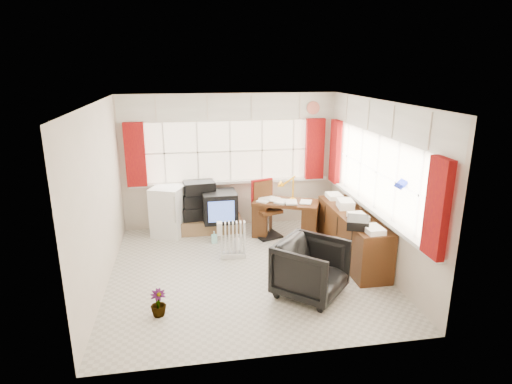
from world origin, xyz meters
TOP-DOWN VIEW (x-y plane):
  - ground at (0.00, 0.00)m, footprint 4.00×4.00m
  - room_walls at (0.00, 0.00)m, footprint 4.00×4.00m
  - window_back at (0.00, 1.94)m, footprint 3.70×0.12m
  - window_right at (1.94, 0.00)m, footprint 0.12×3.70m
  - curtains at (0.92, 0.93)m, footprint 3.83×3.83m
  - overhead_cabinets at (0.98, 0.98)m, footprint 3.98×3.98m
  - desk at (0.91, 1.24)m, footprint 1.28×0.98m
  - desk_lamp at (1.05, 1.33)m, footprint 0.16×0.13m
  - task_chair at (0.54, 1.39)m, footprint 0.54×0.56m
  - office_chair at (0.75, -0.83)m, footprint 1.17×1.17m
  - radiator at (-0.14, 0.50)m, footprint 0.42×0.19m
  - credenza at (1.73, 0.20)m, footprint 0.50×2.00m
  - file_tray at (1.57, -0.37)m, footprint 0.43×0.48m
  - tv_bench at (-0.55, 1.72)m, footprint 1.40×0.50m
  - crt_tv at (-0.26, 1.55)m, footprint 0.61×0.58m
  - hifi_stack at (-0.60, 1.78)m, footprint 0.71×0.50m
  - mini_fridge at (-1.17, 1.67)m, footprint 0.69×0.69m
  - spray_bottle_a at (-0.05, 0.69)m, footprint 0.16×0.16m
  - spray_bottle_b at (-0.40, 1.15)m, footprint 0.10×0.10m
  - flower_vase at (-1.24, -1.01)m, footprint 0.23×0.23m

SIDE VIEW (x-z plane):
  - ground at x=0.00m, z-range 0.00..0.00m
  - spray_bottle_b at x=-0.40m, z-range 0.00..0.21m
  - tv_bench at x=-0.55m, z-range 0.00..0.25m
  - spray_bottle_a at x=-0.05m, z-range 0.00..0.33m
  - flower_vase at x=-1.24m, z-range 0.00..0.34m
  - radiator at x=-0.14m, z-range -0.06..0.55m
  - desk at x=0.91m, z-range 0.02..0.72m
  - office_chair at x=0.75m, z-range 0.00..0.77m
  - credenza at x=1.73m, z-range -0.03..0.82m
  - mini_fridge at x=-1.17m, z-range 0.00..0.90m
  - crt_tv at x=-0.26m, z-range 0.25..0.80m
  - task_chair at x=0.54m, z-range 0.03..1.05m
  - hifi_stack at x=-0.60m, z-range 0.23..0.93m
  - file_tray at x=1.57m, z-range 0.75..0.88m
  - window_back at x=0.00m, z-range -0.85..2.75m
  - window_right at x=1.94m, z-range -0.85..2.75m
  - desk_lamp at x=1.05m, z-range 0.75..1.19m
  - curtains at x=0.92m, z-range 0.88..2.03m
  - room_walls at x=0.00m, z-range -0.50..3.50m
  - overhead_cabinets at x=0.98m, z-range 2.01..2.49m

